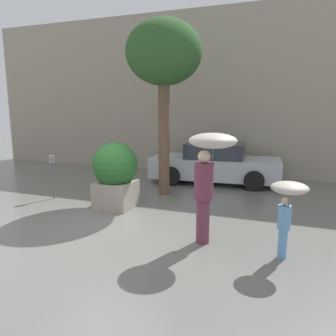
# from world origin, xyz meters

# --- Properties ---
(ground_plane) EXTENTS (40.00, 40.00, 0.00)m
(ground_plane) POSITION_xyz_m (0.00, 0.00, 0.00)
(ground_plane) COLOR slate
(building_facade) EXTENTS (18.00, 0.30, 6.00)m
(building_facade) POSITION_xyz_m (0.00, 6.50, 3.00)
(building_facade) COLOR #9E937F
(building_facade) RESTS_ON ground
(planter_box) EXTENTS (1.13, 1.13, 1.65)m
(planter_box) POSITION_xyz_m (-0.49, 1.34, 0.88)
(planter_box) COLOR #9E9384
(planter_box) RESTS_ON ground
(person_adult) EXTENTS (0.85, 0.85, 2.06)m
(person_adult) POSITION_xyz_m (2.22, -0.06, 1.51)
(person_adult) COLOR brown
(person_adult) RESTS_ON ground
(person_child) EXTENTS (0.59, 0.59, 1.33)m
(person_child) POSITION_xyz_m (3.58, -0.26, 1.02)
(person_child) COLOR #669ED1
(person_child) RESTS_ON ground
(parked_car_near) EXTENTS (4.34, 2.13, 1.33)m
(parked_car_near) POSITION_xyz_m (1.24, 4.99, 0.61)
(parked_car_near) COLOR #B7BCC1
(parked_car_near) RESTS_ON ground
(street_tree) EXTENTS (2.09, 2.09, 4.86)m
(street_tree) POSITION_xyz_m (0.18, 2.97, 3.88)
(street_tree) COLOR brown
(street_tree) RESTS_ON ground
(parking_meter) EXTENTS (0.14, 0.14, 1.21)m
(parking_meter) POSITION_xyz_m (-2.52, 1.43, 0.87)
(parking_meter) COLOR #595B60
(parking_meter) RESTS_ON ground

